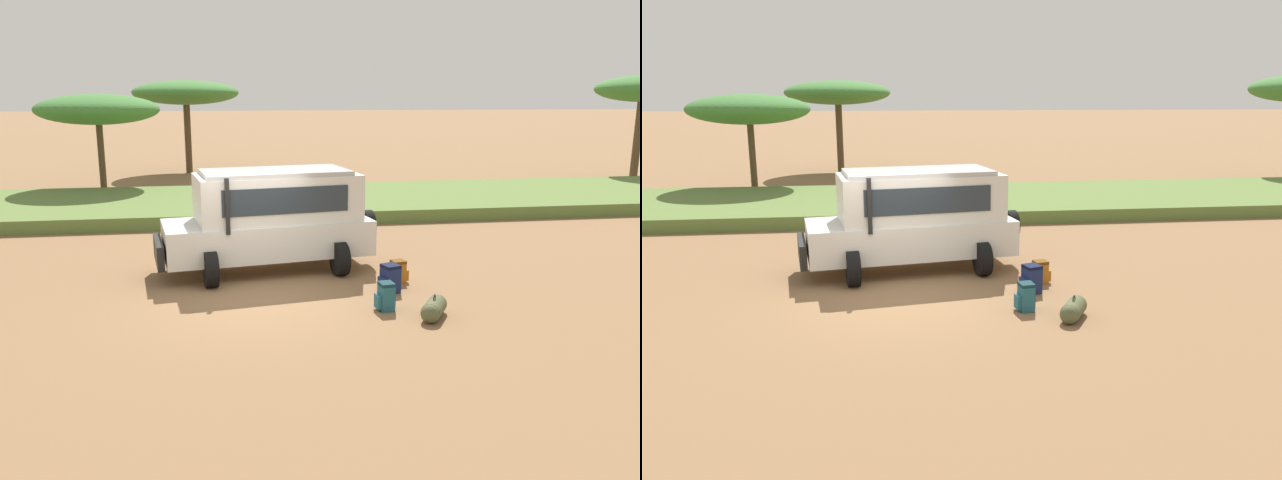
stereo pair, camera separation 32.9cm
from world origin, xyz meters
The scene contains 9 objects.
ground_plane centered at (0.00, 0.00, 0.00)m, with size 320.00×320.00×0.00m, color olive.
grass_bank centered at (0.00, 10.51, 0.22)m, with size 120.00×7.00×0.44m.
safari_vehicle centered at (0.48, 2.08, 1.29)m, with size 5.47×3.21×2.44m.
backpack_beside_front_wheel centered at (2.84, -0.12, 0.30)m, with size 0.49×0.46×0.62m.
backpack_cluster_center centered at (2.46, -1.22, 0.28)m, with size 0.40×0.36×0.57m.
backpack_near_rear_wheel centered at (3.22, 0.54, 0.25)m, with size 0.43×0.35×0.52m.
duffel_bag_low_black_case centered at (3.26, -1.81, 0.19)m, with size 0.69×0.90×0.48m.
acacia_tree_left_mid centered at (-5.65, 14.58, 3.57)m, with size 4.98×4.97×4.21m.
acacia_tree_centre_back centered at (-2.46, 22.15, 4.26)m, with size 5.60×5.99×4.92m.
Camera 2 is at (-0.31, -12.70, 4.18)m, focal length 35.00 mm.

